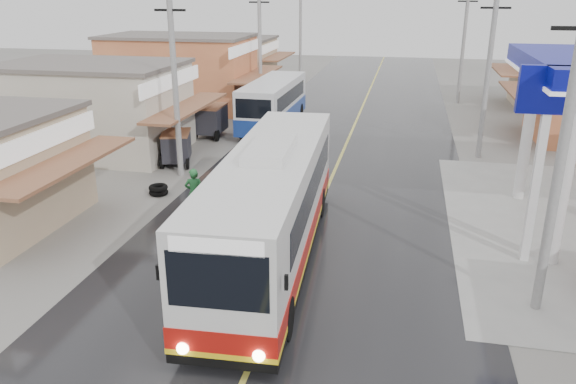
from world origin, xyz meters
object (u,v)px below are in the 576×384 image
Objects in this scene: coach_bus at (272,205)px; tricycle_near at (176,146)px; second_bus at (273,103)px; tyre_stack at (158,190)px; cyclist at (197,207)px; tricycle_far at (211,119)px.

coach_bus is 11.57m from tricycle_near.
tricycle_near is at bearing 124.83° from coach_bus.
tyre_stack is at bearing -97.74° from second_bus.
second_bus is 13.10m from tyre_stack.
coach_bus is at bearing -75.81° from second_bus.
cyclist is 13.35m from tricycle_far.
tricycle_near is 0.93× the size of tricycle_far.
second_bus is 9.10m from tricycle_near.
second_bus is 10.86× the size of tyre_stack.
coach_bus is 16.48m from tricycle_far.
coach_bus is 1.40× the size of second_bus.
tricycle_near is (-7.06, 9.13, -0.91)m from coach_bus.
coach_bus reaches higher than tricycle_near.
coach_bus is 18.22m from second_bus.
tricycle_far is at bearing -135.23° from second_bus.
coach_bus is at bearing -48.80° from cyclist.
coach_bus is 4.04m from cyclist.
second_bus is 4.29m from tricycle_far.
coach_bus reaches higher than tricycle_far.
cyclist is at bearing 145.52° from coach_bus.
tricycle_far reaches higher than tricycle_near.
cyclist reaches higher than tricycle_far.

